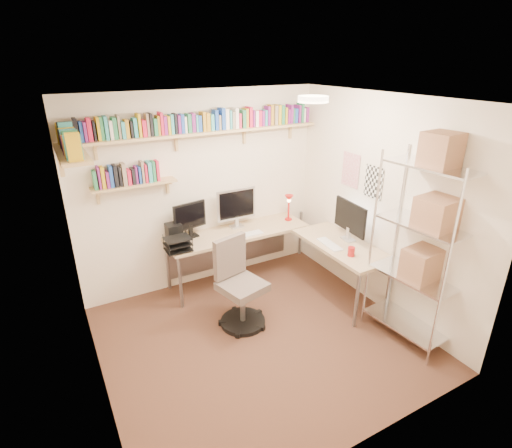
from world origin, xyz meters
The scene contains 6 objects.
ground centered at (0.00, 0.00, 0.00)m, with size 3.20×3.20×0.00m, color #472B1E.
room_shell centered at (0.00, 0.00, 1.55)m, with size 3.24×3.04×2.52m.
wall_shelves centered at (-0.40, 1.30, 2.03)m, with size 3.12×1.09×0.80m.
corner_desk centered at (0.49, 0.97, 0.72)m, with size 2.25×1.90×1.27m.
office_chair centered at (-0.06, 0.38, 0.43)m, with size 0.55×0.56×1.03m.
wire_rack centered at (1.42, -0.78, 1.34)m, with size 0.50×0.91×2.23m.
Camera 1 is at (-1.75, -3.07, 2.85)m, focal length 28.00 mm.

